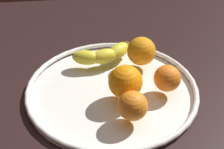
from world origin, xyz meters
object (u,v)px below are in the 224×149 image
Objects in this scene: fruit_bowl at (112,88)px; orange_front_left at (125,82)px; orange_back_right at (167,78)px; orange_front_right at (141,51)px; banana at (104,54)px; orange_center at (133,106)px.

orange_front_left is (2.41, -3.96, 4.58)cm from fruit_bowl.
orange_back_right is at bearing 6.49° from orange_front_left.
orange_front_right is 1.18× the size of orange_back_right.
banana is 2.21× the size of orange_front_left.
orange_front_left is (-0.37, 6.95, 0.68)cm from orange_center.
orange_front_right reaches higher than orange_back_right.
orange_front_left is (3.11, -14.44, 1.85)cm from banana.
fruit_bowl is 10.85cm from banana.
orange_front_right reaches higher than fruit_bowl.
orange_center is 6.99cm from orange_front_left.
orange_back_right is 9.58cm from orange_front_left.
orange_front_left is at bearing -173.51° from orange_back_right.
banana is 14.89cm from orange_front_left.
fruit_bowl is 12.84cm from orange_back_right.
orange_front_left is at bearing 93.01° from orange_center.
orange_front_right is at bearing -29.73° from banana.
banana is 2.72× the size of orange_back_right.
banana is at bearing 133.34° from orange_back_right.
orange_back_right is 12.15cm from orange_center.
fruit_bowl is 2.42× the size of banana.
fruit_bowl is at bearing 121.31° from orange_front_left.
fruit_bowl is at bearing -135.61° from orange_front_right.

